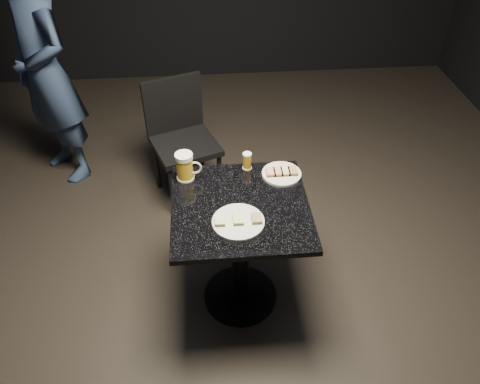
% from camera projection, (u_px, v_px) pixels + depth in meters
% --- Properties ---
extents(floor, '(6.00, 6.00, 0.00)m').
position_uv_depth(floor, '(240.00, 296.00, 2.85)').
color(floor, black).
rests_on(floor, ground).
extents(plate_large, '(0.26, 0.26, 0.01)m').
position_uv_depth(plate_large, '(238.00, 222.00, 2.27)').
color(plate_large, silver).
rests_on(plate_large, table).
extents(plate_small, '(0.22, 0.22, 0.01)m').
position_uv_depth(plate_small, '(281.00, 174.00, 2.55)').
color(plate_small, silver).
rests_on(plate_small, table).
extents(patron, '(0.72, 0.73, 1.71)m').
position_uv_depth(patron, '(45.00, 72.00, 3.28)').
color(patron, navy).
rests_on(patron, floor).
extents(table, '(0.70, 0.70, 0.75)m').
position_uv_depth(table, '(240.00, 238.00, 2.53)').
color(table, black).
rests_on(table, floor).
extents(beer_mug, '(0.14, 0.10, 0.16)m').
position_uv_depth(beer_mug, '(185.00, 166.00, 2.48)').
color(beer_mug, silver).
rests_on(beer_mug, table).
extents(beer_tumbler, '(0.05, 0.05, 0.10)m').
position_uv_depth(beer_tumbler, '(247.00, 161.00, 2.57)').
color(beer_tumbler, silver).
rests_on(beer_tumbler, table).
extents(chair, '(0.55, 0.55, 0.88)m').
position_uv_depth(chair, '(181.00, 134.00, 3.32)').
color(chair, black).
rests_on(chair, floor).
extents(canapes_on_plate_large, '(0.23, 0.07, 0.02)m').
position_uv_depth(canapes_on_plate_large, '(238.00, 219.00, 2.26)').
color(canapes_on_plate_large, '#4C3521').
rests_on(canapes_on_plate_large, plate_large).
extents(canapes_on_plate_small, '(0.17, 0.07, 0.02)m').
position_uv_depth(canapes_on_plate_small, '(282.00, 172.00, 2.54)').
color(canapes_on_plate_small, '#4C3521').
rests_on(canapes_on_plate_small, plate_small).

